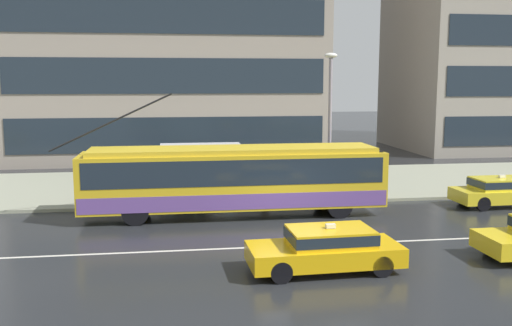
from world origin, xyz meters
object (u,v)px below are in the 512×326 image
(pedestrian_approaching_curb, at_px, (263,158))
(pedestrian_walking_past, at_px, (163,172))
(trolleybus, at_px, (234,178))
(taxi_ahead_of_bus, at_px, (503,190))
(taxi_oncoming_near, at_px, (326,247))
(bus_shelter, at_px, (201,157))
(pedestrian_at_shelter, at_px, (194,162))
(street_lamp, at_px, (330,112))

(pedestrian_approaching_curb, distance_m, pedestrian_walking_past, 4.91)
(trolleybus, relative_size, taxi_ahead_of_bus, 2.95)
(trolleybus, bearing_deg, taxi_oncoming_near, -75.20)
(pedestrian_approaching_curb, bearing_deg, pedestrian_walking_past, 178.98)
(taxi_oncoming_near, bearing_deg, bus_shelter, 106.20)
(bus_shelter, distance_m, pedestrian_at_shelter, 0.47)
(street_lamp, bearing_deg, bus_shelter, 172.43)
(pedestrian_approaching_curb, bearing_deg, pedestrian_at_shelter, -161.12)
(pedestrian_approaching_curb, relative_size, street_lamp, 0.30)
(pedestrian_walking_past, bearing_deg, taxi_ahead_of_bus, -16.56)
(taxi_oncoming_near, distance_m, pedestrian_at_shelter, 11.06)
(trolleybus, xyz_separation_m, bus_shelter, (-1.20, 3.47, 0.42))
(trolleybus, height_order, pedestrian_walking_past, trolleybus)
(street_lamp, bearing_deg, pedestrian_at_shelter, 175.27)
(trolleybus, relative_size, pedestrian_walking_past, 7.82)
(taxi_ahead_of_bus, xyz_separation_m, pedestrian_walking_past, (-14.93, 4.44, 0.44))
(bus_shelter, height_order, street_lamp, street_lamp)
(bus_shelter, bearing_deg, trolleybus, -70.92)
(taxi_oncoming_near, xyz_separation_m, bus_shelter, (-3.12, 10.72, 1.28))
(taxi_ahead_of_bus, height_order, pedestrian_at_shelter, pedestrian_at_shelter)
(taxi_ahead_of_bus, bearing_deg, pedestrian_at_shelter, 166.70)
(taxi_ahead_of_bus, bearing_deg, pedestrian_approaching_curb, 156.61)
(pedestrian_at_shelter, xyz_separation_m, street_lamp, (6.27, -0.52, 2.28))
(trolleybus, xyz_separation_m, pedestrian_approaching_curb, (1.89, 4.36, 0.21))
(street_lamp, bearing_deg, taxi_oncoming_near, -105.88)
(taxi_ahead_of_bus, relative_size, street_lamp, 0.68)
(pedestrian_at_shelter, bearing_deg, pedestrian_walking_past, 139.20)
(bus_shelter, xyz_separation_m, street_lamp, (5.94, -0.79, 2.08))
(taxi_ahead_of_bus, height_order, pedestrian_approaching_curb, pedestrian_approaching_curb)
(taxi_oncoming_near, height_order, bus_shelter, bus_shelter)
(pedestrian_at_shelter, bearing_deg, trolleybus, -64.53)
(taxi_oncoming_near, height_order, pedestrian_at_shelter, pedestrian_at_shelter)
(taxi_ahead_of_bus, height_order, taxi_oncoming_near, same)
(trolleybus, bearing_deg, pedestrian_at_shelter, 115.47)
(bus_shelter, distance_m, pedestrian_approaching_curb, 3.23)
(pedestrian_walking_past, bearing_deg, taxi_oncoming_near, -67.32)
(taxi_oncoming_near, bearing_deg, taxi_ahead_of_bus, 35.88)
(pedestrian_at_shelter, height_order, street_lamp, street_lamp)
(trolleybus, distance_m, taxi_ahead_of_bus, 11.99)
(bus_shelter, relative_size, pedestrian_approaching_curb, 1.87)
(pedestrian_approaching_curb, distance_m, street_lamp, 4.03)
(taxi_ahead_of_bus, distance_m, bus_shelter, 13.67)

